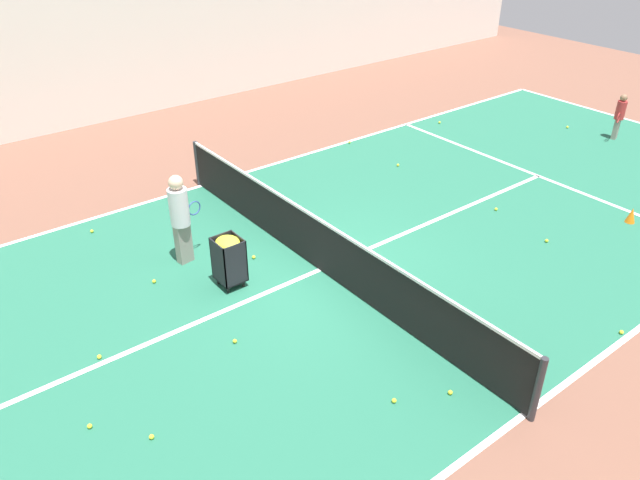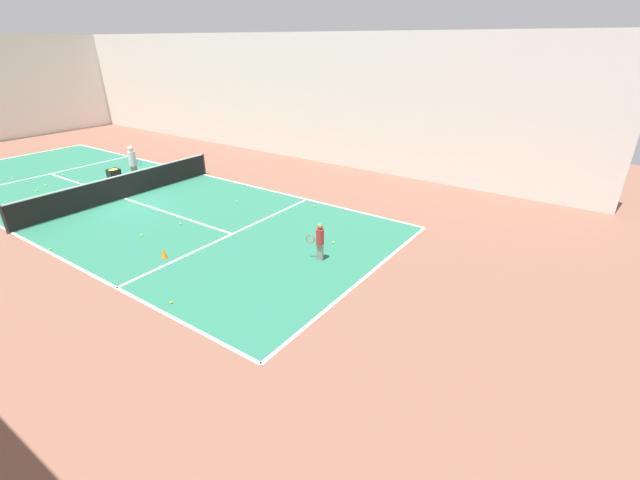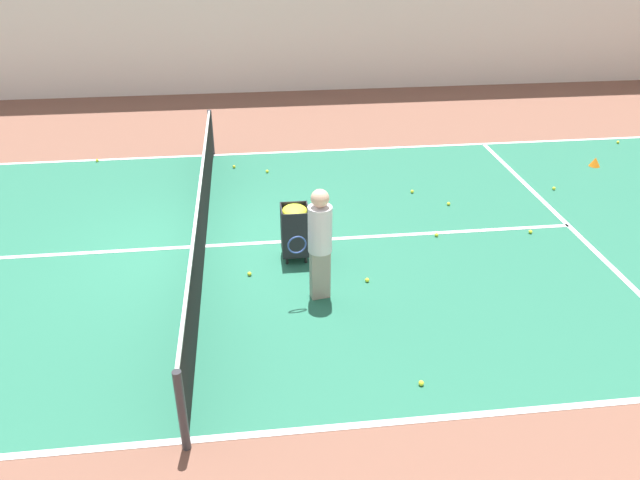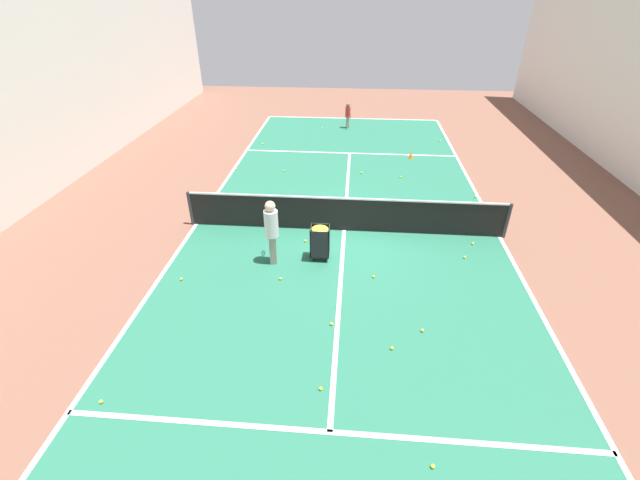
{
  "view_description": "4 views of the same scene",
  "coord_description": "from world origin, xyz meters",
  "px_view_note": "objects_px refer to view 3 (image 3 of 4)",
  "views": [
    {
      "loc": [
        -7.6,
        5.92,
        6.37
      ],
      "look_at": [
        0.0,
        0.0,
        0.64
      ],
      "focal_mm": 35.0,
      "sensor_mm": 36.0,
      "label": 1
    },
    {
      "loc": [
        -9.72,
        -17.38,
        6.37
      ],
      "look_at": [
        0.21,
        -10.43,
        0.69
      ],
      "focal_mm": 24.0,
      "sensor_mm": 36.0,
      "label": 2
    },
    {
      "loc": [
        9.72,
        0.86,
        5.28
      ],
      "look_at": [
        1.8,
        1.82,
        0.98
      ],
      "focal_mm": 35.0,
      "sensor_mm": 36.0,
      "label": 3
    },
    {
      "loc": [
        -0.21,
        11.07,
        6.37
      ],
      "look_at": [
        0.59,
        1.55,
        0.57
      ],
      "focal_mm": 24.0,
      "sensor_mm": 36.0,
      "label": 4
    }
  ],
  "objects_px": {
    "tennis_net": "(202,218)",
    "training_cone_1": "(595,162)",
    "coach_at_net": "(320,238)",
    "ball_cart": "(295,223)"
  },
  "relations": [
    {
      "from": "coach_at_net",
      "to": "ball_cart",
      "type": "distance_m",
      "value": 1.29
    },
    {
      "from": "tennis_net",
      "to": "coach_at_net",
      "type": "relative_size",
      "value": 5.27
    },
    {
      "from": "tennis_net",
      "to": "ball_cart",
      "type": "distance_m",
      "value": 1.66
    },
    {
      "from": "coach_at_net",
      "to": "training_cone_1",
      "type": "relative_size",
      "value": 7.16
    },
    {
      "from": "coach_at_net",
      "to": "ball_cart",
      "type": "height_order",
      "value": "coach_at_net"
    },
    {
      "from": "tennis_net",
      "to": "training_cone_1",
      "type": "xyz_separation_m",
      "value": [
        -2.78,
        8.69,
        -0.45
      ]
    },
    {
      "from": "training_cone_1",
      "to": "coach_at_net",
      "type": "bearing_deg",
      "value": -56.33
    },
    {
      "from": "coach_at_net",
      "to": "tennis_net",
      "type": "bearing_deg",
      "value": -53.91
    },
    {
      "from": "training_cone_1",
      "to": "tennis_net",
      "type": "bearing_deg",
      "value": -72.29
    },
    {
      "from": "tennis_net",
      "to": "training_cone_1",
      "type": "relative_size",
      "value": 37.75
    }
  ]
}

